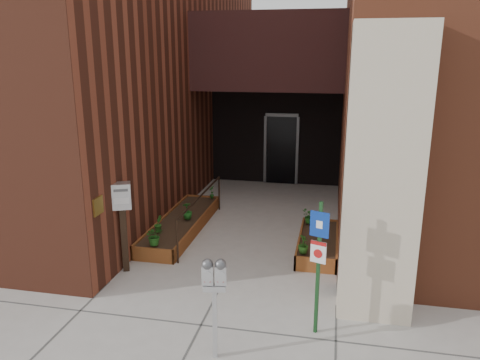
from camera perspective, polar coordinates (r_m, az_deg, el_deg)
The scene contains 15 objects.
ground at distance 8.24m, azimuth -2.78°, elevation -13.60°, with size 80.00×80.00×0.00m, color #9E9991.
architecture at distance 14.06m, azimuth 3.62°, elevation 19.31°, with size 20.00×14.60×10.00m.
planter_left at distance 10.95m, azimuth -7.15°, elevation -5.42°, with size 0.90×3.60×0.30m.
planter_right at distance 9.95m, azimuth 9.49°, elevation -7.68°, with size 0.80×2.20×0.30m.
handrail at distance 10.56m, azimuth -4.77°, elevation -2.61°, with size 0.04×3.34×0.90m.
parking_meter at distance 6.19m, azimuth -3.16°, elevation -12.33°, with size 0.33×0.18×1.43m.
sign_post at distance 6.72m, azimuth 9.55°, elevation -8.97°, with size 0.27×0.11×2.01m.
payment_dropbox at distance 8.80m, azimuth -14.16°, elevation -3.37°, with size 0.41×0.36×1.71m.
shrub_left_a at distance 9.43m, azimuth -10.39°, elevation -6.68°, with size 0.34×0.34×0.38m, color #225D1A.
shrub_left_b at distance 10.09m, azimuth -9.96°, elevation -5.28°, with size 0.19×0.19×0.35m, color #26621C.
shrub_left_c at distance 10.77m, azimuth -6.44°, elevation -3.71°, with size 0.22×0.22×0.39m, color #1C5D1A.
shrub_left_d at distance 12.21m, azimuth -3.46°, elevation -1.47°, with size 0.18×0.18×0.34m, color #1D5C1A.
shrub_right_a at distance 9.00m, azimuth 7.72°, elevation -7.75°, with size 0.20×0.20×0.36m, color #225418.
shrub_right_b at distance 10.19m, azimuth 9.02°, elevation -5.08°, with size 0.17×0.17×0.33m, color #1C5D1A.
shrub_right_c at distance 10.54m, azimuth 8.39°, elevation -4.42°, with size 0.28×0.28×0.32m, color #1E5D1A.
Camera 1 is at (1.85, -6.98, 3.97)m, focal length 35.00 mm.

